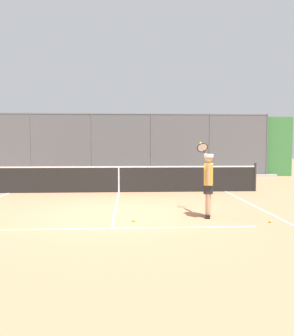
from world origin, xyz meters
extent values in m
plane|color=#B27551|center=(0.00, 0.00, 0.00)|extent=(60.00, 60.00, 0.00)
cube|color=white|center=(0.00, 1.59, 0.00)|extent=(6.20, 0.05, 0.01)
cube|color=white|center=(-3.97, 1.10, 0.00)|extent=(0.05, 9.91, 0.01)
cube|color=white|center=(0.00, -1.13, 0.00)|extent=(0.05, 5.45, 0.01)
cylinder|color=#565B60|center=(-7.75, -9.41, 1.68)|extent=(0.07, 0.07, 3.35)
cylinder|color=#565B60|center=(-4.65, -9.41, 1.68)|extent=(0.07, 0.07, 3.35)
cylinder|color=#565B60|center=(-1.55, -9.41, 1.68)|extent=(0.07, 0.07, 3.35)
cylinder|color=#565B60|center=(1.55, -9.41, 1.68)|extent=(0.07, 0.07, 3.35)
cylinder|color=#565B60|center=(4.65, -9.41, 1.68)|extent=(0.07, 0.07, 3.35)
cylinder|color=#565B60|center=(0.00, -9.41, 3.31)|extent=(15.50, 0.05, 0.05)
cube|color=#565B60|center=(0.00, -9.41, 1.68)|extent=(15.50, 0.02, 3.35)
cube|color=#387A3D|center=(0.00, -10.06, 1.61)|extent=(18.50, 0.90, 3.22)
cube|color=#ADADA8|center=(0.00, -9.23, 0.07)|extent=(16.50, 0.18, 0.15)
cylinder|color=#2D2D2D|center=(-5.09, -3.86, 0.54)|extent=(0.09, 0.09, 1.07)
cube|color=black|center=(0.00, -3.86, 0.46)|extent=(10.11, 0.02, 0.91)
cube|color=white|center=(0.00, -3.86, 0.94)|extent=(10.11, 0.04, 0.05)
cube|color=white|center=(0.00, -3.86, 0.46)|extent=(0.05, 0.04, 0.91)
cube|color=black|center=(-2.27, 0.68, 0.04)|extent=(0.17, 0.28, 0.09)
cylinder|color=tan|center=(-2.27, 0.68, 0.44)|extent=(0.13, 0.13, 0.71)
cube|color=black|center=(-2.33, 0.45, 0.04)|extent=(0.17, 0.28, 0.09)
cylinder|color=tan|center=(-2.33, 0.45, 0.44)|extent=(0.13, 0.13, 0.71)
cube|color=#28282D|center=(-2.30, 0.57, 0.72)|extent=(0.31, 0.41, 0.26)
cube|color=gold|center=(-2.30, 0.57, 1.05)|extent=(0.31, 0.48, 0.51)
cylinder|color=tan|center=(-2.23, 0.83, 1.07)|extent=(0.08, 0.08, 0.47)
cylinder|color=tan|center=(-2.35, 0.16, 1.41)|extent=(0.11, 0.36, 0.27)
sphere|color=tan|center=(-2.30, 0.57, 1.45)|extent=(0.20, 0.20, 0.20)
cylinder|color=white|center=(-2.30, 0.57, 1.50)|extent=(0.27, 0.27, 0.07)
cube|color=white|center=(-2.32, 0.46, 1.47)|extent=(0.21, 0.21, 0.02)
cylinder|color=black|center=(-2.33, -0.07, 1.56)|extent=(0.05, 0.17, 0.13)
torus|color=black|center=(-2.32, -0.26, 1.68)|extent=(0.31, 0.20, 0.26)
cylinder|color=silver|center=(-2.32, -0.26, 1.68)|extent=(0.26, 0.16, 0.21)
sphere|color=#C1D138|center=(-2.30, -0.44, 1.80)|extent=(0.07, 0.07, 0.07)
sphere|color=#C1D138|center=(-3.57, 1.25, 0.03)|extent=(0.07, 0.07, 0.07)
sphere|color=#C1D138|center=(-0.47, 0.98, 0.03)|extent=(0.07, 0.07, 0.07)
camera|label=1|loc=(-0.35, 8.90, 1.81)|focal=37.32mm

